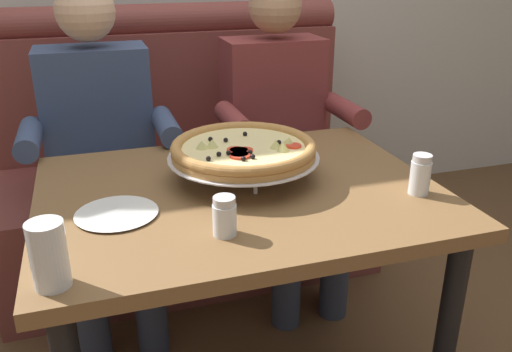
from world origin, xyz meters
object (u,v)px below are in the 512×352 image
at_px(dining_table, 240,218).
at_px(pizza, 244,150).
at_px(shaker_pepper_flakes, 225,219).
at_px(plate_near_left, 116,211).
at_px(drinking_glass, 49,259).
at_px(diner_left, 100,137).
at_px(diner_right, 281,120).
at_px(shaker_oregano, 420,177).
at_px(booth_bench, 186,177).

bearing_deg(dining_table, pizza, 64.24).
bearing_deg(shaker_pepper_flakes, plate_near_left, 142.55).
height_order(shaker_pepper_flakes, drinking_glass, drinking_glass).
xyz_separation_m(dining_table, drinking_glass, (-0.49, -0.35, 0.16)).
bearing_deg(drinking_glass, shaker_pepper_flakes, 14.95).
height_order(diner_left, diner_right, same).
height_order(diner_right, drinking_glass, diner_right).
bearing_deg(shaker_oregano, shaker_pepper_flakes, -173.50).
xyz_separation_m(pizza, shaker_oregano, (0.43, -0.25, -0.04)).
height_order(diner_left, shaker_pepper_flakes, diner_left).
height_order(dining_table, diner_right, diner_right).
bearing_deg(shaker_oregano, dining_table, 158.39).
xyz_separation_m(dining_table, shaker_pepper_flakes, (-0.11, -0.25, 0.13)).
bearing_deg(diner_left, drinking_glass, -97.63).
bearing_deg(dining_table, shaker_pepper_flakes, -113.33).
xyz_separation_m(shaker_oregano, plate_near_left, (-0.80, 0.12, -0.04)).
bearing_deg(plate_near_left, diner_right, 44.99).
xyz_separation_m(booth_bench, shaker_oregano, (0.46, -1.08, 0.37)).
xyz_separation_m(pizza, drinking_glass, (-0.52, -0.42, -0.03)).
distance_m(diner_right, shaker_oregano, 0.82).
xyz_separation_m(diner_right, shaker_pepper_flakes, (-0.46, -0.88, 0.05)).
relative_size(diner_right, plate_near_left, 6.06).
relative_size(shaker_oregano, plate_near_left, 0.54).
bearing_deg(shaker_pepper_flakes, dining_table, 66.67).
bearing_deg(shaker_oregano, booth_bench, 113.11).
distance_m(diner_right, plate_near_left, 0.99).
bearing_deg(booth_bench, diner_left, -143.07).
xyz_separation_m(dining_table, pizza, (0.03, 0.07, 0.18)).
distance_m(dining_table, plate_near_left, 0.36).
bearing_deg(booth_bench, shaker_pepper_flakes, -95.32).
bearing_deg(shaker_oregano, diner_right, 97.46).
height_order(booth_bench, plate_near_left, booth_bench).
bearing_deg(dining_table, plate_near_left, -169.07).
bearing_deg(drinking_glass, dining_table, 35.66).
height_order(diner_left, drinking_glass, diner_left).
relative_size(dining_table, drinking_glass, 7.89).
distance_m(diner_right, shaker_pepper_flakes, 0.99).
bearing_deg(dining_table, diner_right, 60.67).
relative_size(dining_table, shaker_pepper_flakes, 11.48).
height_order(pizza, shaker_pepper_flakes, pizza).
height_order(pizza, shaker_oregano, pizza).
distance_m(shaker_pepper_flakes, drinking_glass, 0.39).
bearing_deg(drinking_glass, shaker_oregano, 9.94).
relative_size(dining_table, shaker_oregano, 9.75).
bearing_deg(pizza, booth_bench, 92.24).
bearing_deg(booth_bench, drinking_glass, -111.30).
bearing_deg(plate_near_left, dining_table, 10.93).
bearing_deg(diner_right, diner_left, 180.00).
xyz_separation_m(booth_bench, shaker_pepper_flakes, (-0.11, -1.14, 0.36)).
relative_size(booth_bench, drinking_glass, 11.20).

